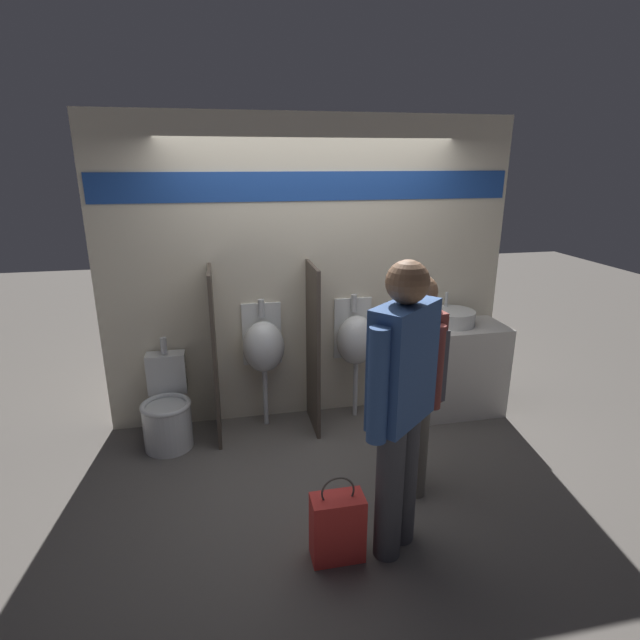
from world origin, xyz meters
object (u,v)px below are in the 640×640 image
(cell_phone, at_px, (437,330))
(person_with_lanyard, at_px, (401,401))
(toilet, at_px, (167,412))
(sink_basin, at_px, (452,317))
(shopping_bag, at_px, (337,527))
(urinal_far, at_px, (356,340))
(person_in_vest, at_px, (417,371))
(urinal_near_counter, at_px, (264,346))

(cell_phone, distance_m, person_with_lanyard, 1.76)
(toilet, distance_m, person_with_lanyard, 2.25)
(sink_basin, bearing_deg, toilet, -177.45)
(person_with_lanyard, bearing_deg, shopping_bag, 143.18)
(toilet, bearing_deg, cell_phone, -0.88)
(urinal_far, distance_m, person_with_lanyard, 1.73)
(urinal_far, height_order, toilet, urinal_far)
(cell_phone, bearing_deg, shopping_bag, -130.08)
(person_in_vest, bearing_deg, sink_basin, -42.55)
(urinal_near_counter, distance_m, toilet, 0.98)
(urinal_near_counter, xyz_separation_m, shopping_bag, (0.26, -1.73, -0.54))
(sink_basin, height_order, toilet, sink_basin)
(shopping_bag, bearing_deg, urinal_far, 71.31)
(toilet, xyz_separation_m, person_with_lanyard, (1.48, -1.53, 0.72))
(urinal_far, bearing_deg, sink_basin, -3.39)
(toilet, bearing_deg, shopping_bag, -54.59)
(urinal_near_counter, bearing_deg, urinal_far, 0.00)
(toilet, xyz_separation_m, shopping_bag, (1.11, -1.56, -0.07))
(urinal_near_counter, height_order, urinal_far, same)
(person_with_lanyard, bearing_deg, urinal_near_counter, 69.95)
(urinal_far, bearing_deg, cell_phone, -16.49)
(person_in_vest, xyz_separation_m, shopping_bag, (-0.69, -0.56, -0.72))
(urinal_near_counter, distance_m, urinal_far, 0.85)
(sink_basin, distance_m, cell_phone, 0.27)
(shopping_bag, bearing_deg, person_with_lanyard, 3.62)
(sink_basin, xyz_separation_m, urinal_far, (-0.90, 0.05, -0.17))
(urinal_near_counter, bearing_deg, person_with_lanyard, -69.61)
(cell_phone, xyz_separation_m, person_in_vest, (-0.59, -0.96, 0.07))
(toilet, bearing_deg, person_with_lanyard, -46.05)
(urinal_near_counter, xyz_separation_m, urinal_far, (0.85, 0.00, 0.00))
(urinal_far, bearing_deg, person_with_lanyard, -97.11)
(person_in_vest, bearing_deg, cell_phone, -38.43)
(shopping_bag, bearing_deg, person_in_vest, 39.19)
(toilet, bearing_deg, sink_basin, 2.55)
(toilet, relative_size, person_in_vest, 0.55)
(shopping_bag, bearing_deg, cell_phone, 49.92)
(cell_phone, xyz_separation_m, toilet, (-2.39, 0.04, -0.58))
(sink_basin, xyz_separation_m, urinal_near_counter, (-1.75, 0.05, -0.17))
(urinal_far, height_order, person_in_vest, person_in_vest)
(sink_basin, distance_m, person_in_vest, 1.37)
(sink_basin, xyz_separation_m, person_with_lanyard, (-1.12, -1.65, 0.08))
(toilet, relative_size, person_with_lanyard, 0.48)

